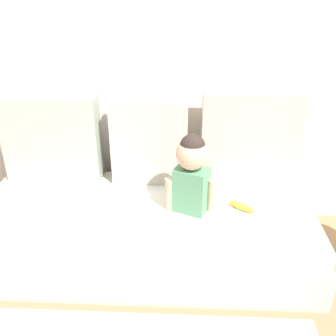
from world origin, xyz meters
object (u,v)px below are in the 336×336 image
throw_pillow_center (149,141)px  couch (146,231)px  toddler (192,170)px  throw_pillow_right (249,139)px  banana (242,206)px  throw_pillow_left (52,138)px

throw_pillow_center → couch: bearing=-90.0°
toddler → throw_pillow_right: bearing=44.3°
couch → banana: bearing=-1.4°
throw_pillow_left → throw_pillow_right: bearing=0.0°
throw_pillow_right → banana: bearing=-100.6°
banana → toddler: bearing=-176.9°
throw_pillow_right → couch: bearing=-152.8°
couch → toddler: bearing=-6.4°
throw_pillow_left → couch: bearing=-27.2°
throw_pillow_left → throw_pillow_center: bearing=0.0°
throw_pillow_left → throw_pillow_center: size_ratio=1.10×
couch → banana: (0.55, -0.01, 0.20)m
couch → throw_pillow_left: (-0.62, 0.32, 0.46)m
banana → throw_pillow_left: bearing=164.2°
throw_pillow_center → banana: bearing=-30.8°
throw_pillow_left → throw_pillow_right: 1.23m
throw_pillow_left → throw_pillow_center: throw_pillow_left is taller
throw_pillow_left → toddler: (0.88, -0.35, -0.02)m
banana → throw_pillow_center: bearing=149.2°
throw_pillow_center → toddler: bearing=-52.9°
couch → throw_pillow_right: bearing=27.2°
throw_pillow_left → toddler: 0.94m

